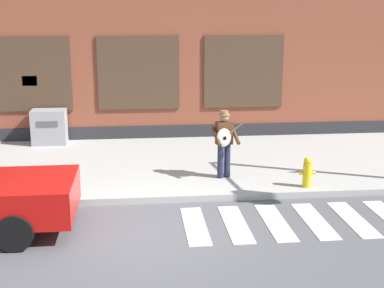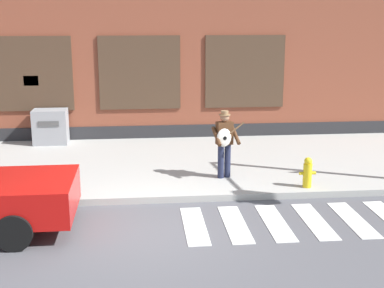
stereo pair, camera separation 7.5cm
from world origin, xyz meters
The scene contains 7 objects.
ground_plane centered at (0.00, 0.00, 0.00)m, with size 160.00×160.00×0.00m, color #4C4C51.
sidewalk centered at (0.00, 4.22, 0.08)m, with size 28.00×5.60×0.15m.
building_backdrop centered at (0.00, 9.02, 3.66)m, with size 28.00×4.06×7.33m.
crosswalk centered at (3.38, 0.13, 0.01)m, with size 5.20×1.90×0.01m.
busker centered at (1.96, 2.66, 1.08)m, with size 0.77×0.62×1.63m.
utility_box centered at (-2.71, 6.57, 0.67)m, with size 1.01×0.69×1.04m.
fire_hydrant centered at (3.74, 1.78, 0.50)m, with size 0.38×0.20×0.70m.
Camera 1 is at (-0.07, -9.49, 4.04)m, focal length 50.00 mm.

